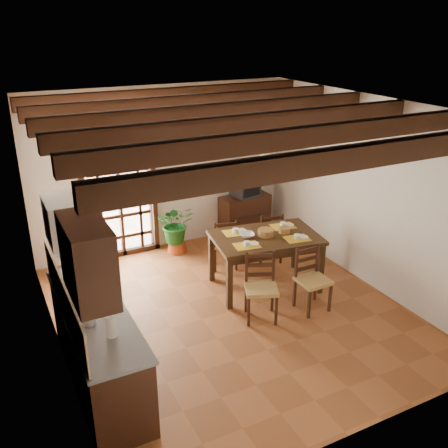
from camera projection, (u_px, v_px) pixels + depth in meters
ground_plane at (231, 311)px, 6.93m from camera, size 5.00×5.00×0.00m
room_shell at (231, 187)px, 6.23m from camera, size 4.52×5.02×2.81m
ceiling_beams at (232, 117)px, 5.90m from camera, size 4.50×4.34×0.20m
french_door at (119, 189)px, 8.16m from camera, size 1.26×0.11×2.32m
kitchen_counter at (97, 345)px, 5.44m from camera, size 0.64×2.25×1.38m
upper_cabinet at (88, 260)px, 4.28m from camera, size 0.35×0.80×0.70m
range_hood at (65, 223)px, 5.37m from camera, size 0.38×0.60×0.54m
counter_items at (91, 303)px, 5.33m from camera, size 0.50×1.43×0.25m
dining_table at (266, 242)px, 7.31m from camera, size 1.67×1.21×0.83m
chair_near_left at (261, 299)px, 6.68m from camera, size 0.55×0.54×0.92m
chair_near_right at (312, 291)px, 6.90m from camera, size 0.42×0.40×0.90m
chair_far_left at (224, 252)px, 8.07m from camera, size 0.49×0.47×0.87m
chair_far_right at (268, 245)px, 8.29m from camera, size 0.48×0.46×0.88m
table_setting at (266, 228)px, 7.23m from camera, size 1.12×0.75×0.10m
table_bowl at (247, 235)px, 7.23m from camera, size 0.27×0.27×0.05m
sideboard at (245, 216)px, 9.22m from camera, size 0.95×0.48×0.78m
crt_tv at (245, 186)px, 8.99m from camera, size 0.50×0.47×0.37m
fuse_box at (241, 140)px, 8.93m from camera, size 0.25×0.03×0.32m
plant_pot at (177, 246)px, 8.67m from camera, size 0.35×0.35×0.21m
potted_plant at (176, 221)px, 8.49m from camera, size 1.96×1.82×1.80m
wall_shelf at (298, 160)px, 8.56m from camera, size 0.20×0.42×0.20m
shelf_vase at (299, 152)px, 8.51m from camera, size 0.15×0.15×0.15m
shelf_flowers at (300, 140)px, 8.43m from camera, size 0.14×0.14×0.36m
framed_picture at (304, 129)px, 8.39m from camera, size 0.03×0.32×0.32m
pendant_lamp at (265, 151)px, 6.88m from camera, size 0.36×0.36×0.84m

